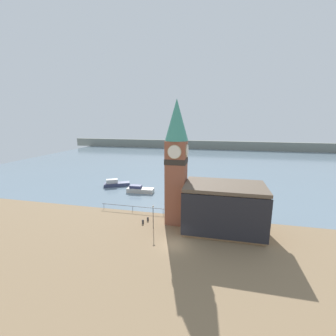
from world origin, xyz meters
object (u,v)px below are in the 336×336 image
Objects in this scene: mooring_bollard_near at (143,221)px; lamp_post at (153,213)px; mooring_bollard_far at (148,219)px; clock_tower at (176,160)px; boat_near at (140,190)px; boat_far at (116,184)px; pier_building at (224,208)px.

mooring_bollard_near is 0.17× the size of lamp_post.
lamp_post is at bearing -56.22° from mooring_bollard_far.
clock_tower is 21.06m from boat_near.
pier_building is at bearing -62.08° from boat_far.
mooring_bollard_far is at bearing 177.40° from pier_building.
mooring_bollard_near is (14.52, -19.61, -0.33)m from boat_far.
clock_tower is 28.57m from boat_far.
boat_far is 9.81× the size of mooring_bollard_near.
clock_tower is 5.10× the size of lamp_post.
mooring_bollard_near is at bearing -111.12° from mooring_bollard_far.
clock_tower is at bearing -51.79° from boat_near.
lamp_post is (-11.09, -2.12, -1.00)m from pier_building.
mooring_bollard_near is at bearing -177.13° from pier_building.
clock_tower is at bearing 8.25° from mooring_bollard_far.
pier_building is 3.07× the size of lamp_post.
lamp_post is at bearing -32.28° from mooring_bollard_near.
boat_near is 9.33× the size of mooring_bollard_near.
clock_tower is 31.10× the size of mooring_bollard_far.
pier_building is at bearing 10.84° from lamp_post.
lamp_post is (2.30, -1.45, 2.46)m from mooring_bollard_near.
clock_tower reaches higher than mooring_bollard_near.
pier_building is 1.80× the size of boat_far.
boat_far is at bearing 145.83° from pier_building.
clock_tower reaches higher than lamp_post.
lamp_post reaches higher than mooring_bollard_near.
mooring_bollard_far is (0.49, 1.26, -0.02)m from mooring_bollard_near.
mooring_bollard_far is (15.00, -18.35, -0.35)m from boat_far.
mooring_bollard_far is at bearing 68.88° from mooring_bollard_near.
boat_near is 19.59m from lamp_post.
clock_tower reaches higher than boat_near.
mooring_bollard_near is at bearing 147.72° from lamp_post.
lamp_post is at bearing -65.44° from boat_near.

